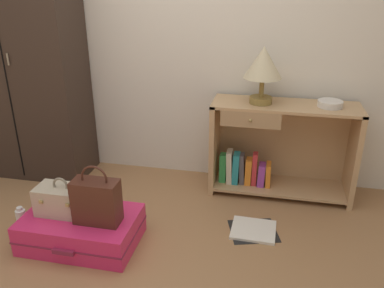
{
  "coord_description": "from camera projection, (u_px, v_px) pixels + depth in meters",
  "views": [
    {
      "loc": [
        0.81,
        -1.72,
        1.65
      ],
      "look_at": [
        0.28,
        0.81,
        0.55
      ],
      "focal_mm": 37.24,
      "sensor_mm": 36.0,
      "label": 1
    }
  ],
  "objects": [
    {
      "name": "wardrobe",
      "position": [
        20.0,
        54.0,
        3.26
      ],
      "size": [
        0.99,
        0.47,
        2.11
      ],
      "color": "#33261E",
      "rests_on": "ground_plane"
    },
    {
      "name": "back_wall",
      "position": [
        176.0,
        22.0,
        3.19
      ],
      "size": [
        6.4,
        0.1,
        2.6
      ],
      "primitive_type": "cube",
      "color": "silver",
      "rests_on": "ground_plane"
    },
    {
      "name": "ground_plane",
      "position": [
        118.0,
        278.0,
        2.35
      ],
      "size": [
        9.0,
        9.0,
        0.0
      ],
      "primitive_type": "plane",
      "color": "#9E7047"
    },
    {
      "name": "train_case",
      "position": [
        63.0,
        200.0,
        2.58
      ],
      "size": [
        0.33,
        0.2,
        0.26
      ],
      "color": "#B7A88E",
      "rests_on": "suitcase_large"
    },
    {
      "name": "bowl",
      "position": [
        330.0,
        104.0,
        2.93
      ],
      "size": [
        0.18,
        0.18,
        0.05
      ],
      "primitive_type": "cylinder",
      "color": "silver",
      "rests_on": "bookshelf"
    },
    {
      "name": "handbag",
      "position": [
        97.0,
        201.0,
        2.47
      ],
      "size": [
        0.29,
        0.14,
        0.39
      ],
      "color": "#472319",
      "rests_on": "suitcase_large"
    },
    {
      "name": "suitcase_large",
      "position": [
        82.0,
        229.0,
        2.63
      ],
      "size": [
        0.74,
        0.49,
        0.21
      ],
      "color": "#DB2860",
      "rests_on": "ground_plane"
    },
    {
      "name": "open_book_on_floor",
      "position": [
        253.0,
        230.0,
        2.78
      ],
      "size": [
        0.39,
        0.37,
        0.02
      ],
      "color": "white",
      "rests_on": "ground_plane"
    },
    {
      "name": "bookshelf",
      "position": [
        275.0,
        149.0,
        3.17
      ],
      "size": [
        1.11,
        0.39,
        0.75
      ],
      "color": "tan",
      "rests_on": "ground_plane"
    },
    {
      "name": "table_lamp",
      "position": [
        263.0,
        65.0,
        2.9
      ],
      "size": [
        0.28,
        0.28,
        0.43
      ],
      "color": "olive",
      "rests_on": "bookshelf"
    },
    {
      "name": "bottle",
      "position": [
        22.0,
        220.0,
        2.76
      ],
      "size": [
        0.07,
        0.07,
        0.18
      ],
      "color": "white",
      "rests_on": "ground_plane"
    }
  ]
}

